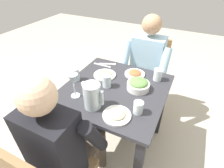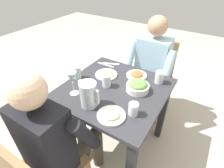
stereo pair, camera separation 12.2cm
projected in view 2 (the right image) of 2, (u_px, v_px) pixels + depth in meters
ground_plane at (114, 143)px, 1.86m from camera, size 8.00×8.00×0.00m
dining_table at (114, 101)px, 1.52m from camera, size 0.81×0.81×0.73m
chair_far at (154, 73)px, 2.05m from camera, size 0.40×0.40×0.88m
diner_near at (58, 136)px, 1.15m from camera, size 0.48×0.53×1.17m
diner_far at (148, 70)px, 1.82m from camera, size 0.48×0.53×1.17m
water_pitcher at (89, 94)px, 1.22m from camera, size 0.16×0.12×0.19m
salad_bowl at (138, 86)px, 1.39m from camera, size 0.18×0.18×0.09m
plate_fries at (106, 74)px, 1.58m from camera, size 0.20×0.20×0.04m
plate_rice_curry at (137, 75)px, 1.57m from camera, size 0.18×0.18×0.04m
plate_beans at (111, 115)px, 1.17m from camera, size 0.19×0.19×0.04m
water_glass_center at (106, 81)px, 1.43m from camera, size 0.07×0.07×0.10m
water_glass_near_right at (133, 109)px, 1.17m from camera, size 0.07×0.07×0.09m
water_glass_far_left at (159, 77)px, 1.47m from camera, size 0.07×0.07×0.10m
water_glass_near_left at (77, 72)px, 1.53m from camera, size 0.07×0.07×0.11m
wine_glass at (72, 79)px, 1.29m from camera, size 0.08×0.08×0.20m
fork_near at (111, 64)px, 1.75m from camera, size 0.17×0.09×0.01m
knife_near at (106, 65)px, 1.74m from camera, size 0.19×0.02×0.01m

